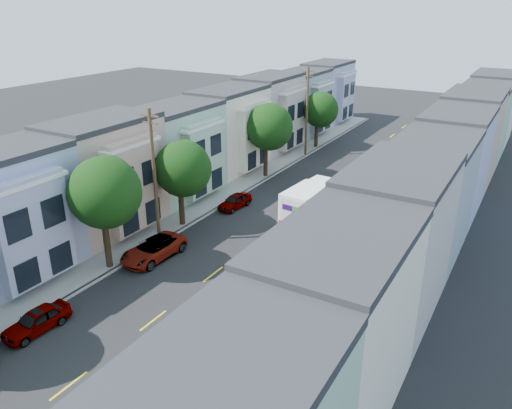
% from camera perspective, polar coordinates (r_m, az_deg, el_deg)
% --- Properties ---
extents(ground, '(160.00, 160.00, 0.00)m').
position_cam_1_polar(ground, '(33.68, -4.91, -7.96)').
color(ground, black).
rests_on(ground, ground).
extents(road_slab, '(12.00, 70.00, 0.02)m').
position_cam_1_polar(road_slab, '(45.45, 5.92, 0.37)').
color(road_slab, black).
rests_on(road_slab, ground).
extents(curb_left, '(0.30, 70.00, 0.15)m').
position_cam_1_polar(curb_left, '(48.02, -0.64, 1.81)').
color(curb_left, gray).
rests_on(curb_left, ground).
extents(curb_right, '(0.30, 70.00, 0.15)m').
position_cam_1_polar(curb_right, '(43.52, 13.18, -1.06)').
color(curb_right, gray).
rests_on(curb_right, ground).
extents(sidewalk_left, '(2.60, 70.00, 0.15)m').
position_cam_1_polar(sidewalk_left, '(48.66, -1.96, 2.08)').
color(sidewalk_left, gray).
rests_on(sidewalk_left, ground).
extents(sidewalk_right, '(2.60, 70.00, 0.15)m').
position_cam_1_polar(sidewalk_right, '(43.22, 14.81, -1.40)').
color(sidewalk_right, gray).
rests_on(sidewalk_right, ground).
extents(centerline, '(0.12, 70.00, 0.01)m').
position_cam_1_polar(centerline, '(45.46, 5.92, 0.36)').
color(centerline, gold).
rests_on(centerline, ground).
extents(townhouse_row_left, '(5.00, 70.00, 8.50)m').
position_cam_1_polar(townhouse_row_left, '(50.69, -5.61, 2.75)').
color(townhouse_row_left, '#8E99A2').
rests_on(townhouse_row_left, ground).
extents(townhouse_row_right, '(5.00, 70.00, 8.50)m').
position_cam_1_polar(townhouse_row_right, '(42.56, 19.69, -2.50)').
color(townhouse_row_right, '#8E99A2').
rests_on(townhouse_row_right, ground).
extents(tree_b, '(4.70, 4.70, 7.94)m').
position_cam_1_polar(tree_b, '(33.24, -17.00, 1.31)').
color(tree_b, black).
rests_on(tree_b, ground).
extents(tree_c, '(4.40, 4.40, 7.10)m').
position_cam_1_polar(tree_c, '(38.95, -8.44, 4.05)').
color(tree_c, black).
rests_on(tree_c, ground).
extents(tree_d, '(4.70, 4.70, 7.64)m').
position_cam_1_polar(tree_d, '(49.91, 1.44, 8.84)').
color(tree_d, black).
rests_on(tree_d, ground).
extents(tree_e, '(4.27, 4.27, 6.87)m').
position_cam_1_polar(tree_e, '(61.24, 7.30, 10.69)').
color(tree_e, black).
rests_on(tree_e, ground).
extents(tree_far_r, '(2.90, 2.90, 5.11)m').
position_cam_1_polar(tree_far_r, '(54.88, 18.78, 7.14)').
color(tree_far_r, black).
rests_on(tree_far_r, ground).
extents(utility_pole_near, '(1.60, 0.26, 10.00)m').
position_cam_1_polar(utility_pole_near, '(36.58, -11.52, 3.08)').
color(utility_pole_near, '#42301E').
rests_on(utility_pole_near, ground).
extents(utility_pole_far, '(1.60, 0.26, 10.00)m').
position_cam_1_polar(utility_pole_far, '(57.82, 5.84, 10.51)').
color(utility_pole_far, '#42301E').
rests_on(utility_pole_far, ground).
extents(fedex_truck, '(2.45, 6.35, 3.05)m').
position_cam_1_polar(fedex_truck, '(40.94, 6.27, 0.37)').
color(fedex_truck, silver).
rests_on(fedex_truck, ground).
extents(lead_sedan, '(2.44, 5.22, 1.53)m').
position_cam_1_polar(lead_sedan, '(47.66, 10.42, 2.15)').
color(lead_sedan, black).
rests_on(lead_sedan, ground).
extents(parked_left_b, '(1.79, 4.07, 1.29)m').
position_cam_1_polar(parked_left_b, '(30.58, -23.79, -12.06)').
color(parked_left_b, black).
rests_on(parked_left_b, ground).
extents(parked_left_c, '(2.61, 5.20, 1.41)m').
position_cam_1_polar(parked_left_c, '(35.90, -11.64, -5.04)').
color(parked_left_c, '#B2BCC8').
rests_on(parked_left_c, ground).
extents(parked_left_d, '(1.80, 3.89, 1.22)m').
position_cam_1_polar(parked_left_d, '(43.63, -2.44, 0.36)').
color(parked_left_d, '#380803').
rests_on(parked_left_d, ground).
extents(parked_right_a, '(1.76, 4.06, 1.29)m').
position_cam_1_polar(parked_right_a, '(24.75, -8.34, -19.21)').
color(parked_right_a, '#464D50').
rests_on(parked_right_a, ground).
extents(parked_right_b, '(1.62, 4.16, 1.34)m').
position_cam_1_polar(parked_right_b, '(29.97, 1.18, -10.56)').
color(parked_right_b, silver).
rests_on(parked_right_b, ground).
extents(parked_right_c, '(1.79, 4.29, 1.37)m').
position_cam_1_polar(parked_right_c, '(45.31, 12.61, 0.78)').
color(parked_right_c, black).
rests_on(parked_right_c, ground).
extents(parked_right_d, '(1.45, 4.01, 1.33)m').
position_cam_1_polar(parked_right_d, '(55.88, 16.37, 4.53)').
color(parked_right_d, black).
rests_on(parked_right_d, ground).
extents(motorcycle, '(0.30, 2.16, 0.86)m').
position_cam_1_polar(motorcycle, '(23.84, -10.06, -21.94)').
color(motorcycle, black).
rests_on(motorcycle, ground).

